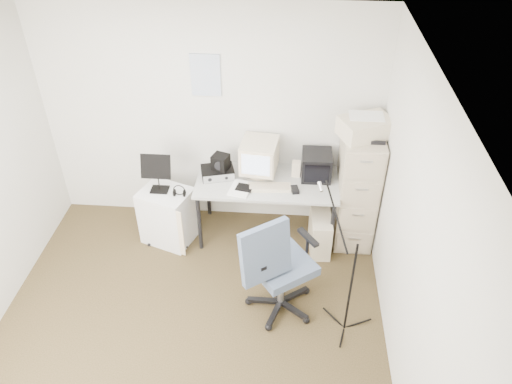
# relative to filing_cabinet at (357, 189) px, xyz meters

# --- Properties ---
(floor) EXTENTS (3.60, 3.60, 0.01)m
(floor) POSITION_rel_filing_cabinet_xyz_m (-1.58, -1.48, -0.66)
(floor) COLOR #2C2813
(floor) RESTS_ON ground
(ceiling) EXTENTS (3.60, 3.60, 0.01)m
(ceiling) POSITION_rel_filing_cabinet_xyz_m (-1.58, -1.48, 1.85)
(ceiling) COLOR white
(ceiling) RESTS_ON ground
(wall_back) EXTENTS (3.60, 0.02, 2.50)m
(wall_back) POSITION_rel_filing_cabinet_xyz_m (-1.58, 0.32, 0.60)
(wall_back) COLOR silver
(wall_back) RESTS_ON ground
(wall_right) EXTENTS (0.02, 3.60, 2.50)m
(wall_right) POSITION_rel_filing_cabinet_xyz_m (0.22, -1.48, 0.60)
(wall_right) COLOR silver
(wall_right) RESTS_ON ground
(wall_calendar) EXTENTS (0.30, 0.02, 0.44)m
(wall_calendar) POSITION_rel_filing_cabinet_xyz_m (-1.60, 0.31, 1.10)
(wall_calendar) COLOR white
(wall_calendar) RESTS_ON wall_back
(filing_cabinet) EXTENTS (0.40, 0.60, 1.30)m
(filing_cabinet) POSITION_rel_filing_cabinet_xyz_m (0.00, 0.00, 0.00)
(filing_cabinet) COLOR #BBAE92
(filing_cabinet) RESTS_ON floor
(printer) EXTENTS (0.59, 0.51, 0.19)m
(printer) POSITION_rel_filing_cabinet_xyz_m (0.00, 0.01, 0.74)
(printer) COLOR beige
(printer) RESTS_ON filing_cabinet
(desk) EXTENTS (1.50, 0.70, 0.73)m
(desk) POSITION_rel_filing_cabinet_xyz_m (-0.95, -0.03, -0.29)
(desk) COLOR #999A90
(desk) RESTS_ON floor
(crt_monitor) EXTENTS (0.41, 0.43, 0.41)m
(crt_monitor) POSITION_rel_filing_cabinet_xyz_m (-1.04, 0.09, 0.28)
(crt_monitor) COLOR beige
(crt_monitor) RESTS_ON desk
(crt_tv) EXTENTS (0.31, 0.33, 0.28)m
(crt_tv) POSITION_rel_filing_cabinet_xyz_m (-0.44, 0.10, 0.22)
(crt_tv) COLOR black
(crt_tv) RESTS_ON desk
(desk_speaker) EXTENTS (0.09, 0.09, 0.17)m
(desk_speaker) POSITION_rel_filing_cabinet_xyz_m (-0.65, 0.10, 0.16)
(desk_speaker) COLOR beige
(desk_speaker) RESTS_ON desk
(keyboard) EXTENTS (0.45, 0.18, 0.02)m
(keyboard) POSITION_rel_filing_cabinet_xyz_m (-0.92, -0.16, 0.09)
(keyboard) COLOR beige
(keyboard) RESTS_ON desk
(mouse) EXTENTS (0.10, 0.13, 0.04)m
(mouse) POSITION_rel_filing_cabinet_xyz_m (-0.66, -0.19, 0.10)
(mouse) COLOR black
(mouse) RESTS_ON desk
(radio_receiver) EXTENTS (0.39, 0.32, 0.10)m
(radio_receiver) POSITION_rel_filing_cabinet_xyz_m (-1.48, 0.02, 0.13)
(radio_receiver) COLOR black
(radio_receiver) RESTS_ON desk
(radio_speaker) EXTENTS (0.20, 0.20, 0.16)m
(radio_speaker) POSITION_rel_filing_cabinet_xyz_m (-1.45, 0.03, 0.26)
(radio_speaker) COLOR black
(radio_speaker) RESTS_ON radio_receiver
(papers) EXTENTS (0.26, 0.32, 0.02)m
(papers) POSITION_rel_filing_cabinet_xyz_m (-1.22, -0.20, 0.09)
(papers) COLOR white
(papers) RESTS_ON desk
(pc_tower) EXTENTS (0.23, 0.48, 0.44)m
(pc_tower) POSITION_rel_filing_cabinet_xyz_m (-0.36, -0.22, -0.43)
(pc_tower) COLOR beige
(pc_tower) RESTS_ON floor
(office_chair) EXTENTS (0.92, 0.92, 1.15)m
(office_chair) POSITION_rel_filing_cabinet_xyz_m (-0.75, -1.09, -0.08)
(office_chair) COLOR #464A59
(office_chair) RESTS_ON floor
(side_cart) EXTENTS (0.63, 0.56, 0.64)m
(side_cart) POSITION_rel_filing_cabinet_xyz_m (-2.03, -0.19, -0.33)
(side_cart) COLOR silver
(side_cart) RESTS_ON floor
(music_stand) EXTENTS (0.31, 0.17, 0.45)m
(music_stand) POSITION_rel_filing_cabinet_xyz_m (-2.08, -0.16, 0.22)
(music_stand) COLOR black
(music_stand) RESTS_ON side_cart
(headphones) EXTENTS (0.16, 0.16, 0.02)m
(headphones) POSITION_rel_filing_cabinet_xyz_m (-1.85, -0.24, 0.04)
(headphones) COLOR black
(headphones) RESTS_ON side_cart
(mic_stand) EXTENTS (0.03, 0.03, 1.37)m
(mic_stand) POSITION_rel_filing_cabinet_xyz_m (-0.15, -1.30, 0.03)
(mic_stand) COLOR black
(mic_stand) RESTS_ON floor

